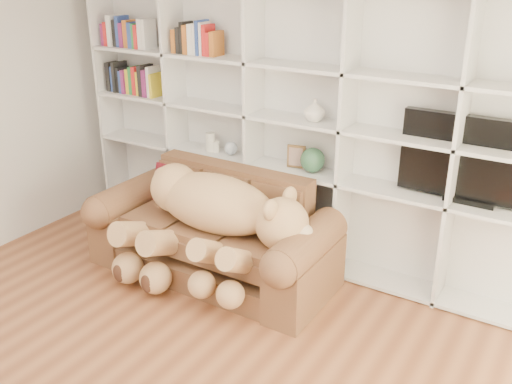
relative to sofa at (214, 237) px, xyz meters
The scene contains 12 objects.
wall_back 1.38m from the sofa, 59.92° to the left, with size 5.00×0.02×2.70m, color silver.
bookshelf 1.20m from the sofa, 71.24° to the left, with size 4.43×0.35×2.40m.
sofa is the anchor object (origin of this frame).
teddy_bear 0.35m from the sofa, 61.90° to the right, with size 1.61×0.87×0.93m.
throw_pillow 0.65m from the sofa, 164.99° to the left, with size 0.38×0.12×0.38m, color #5E1016.
tv 2.20m from the sofa, 19.10° to the left, with size 1.11×0.18×0.65m.
picture_frame 0.99m from the sofa, 53.45° to the left, with size 0.16×0.03×0.20m, color brown.
green_vase 1.07m from the sofa, 45.06° to the left, with size 0.21×0.21×0.21m, color #2E5A3B.
figurine_tall 0.99m from the sofa, 127.11° to the left, with size 0.09×0.09×0.18m, color silver.
figurine_short 0.93m from the sofa, 123.05° to the left, with size 0.06×0.06×0.10m, color silver.
snow_globe 0.89m from the sofa, 110.56° to the left, with size 0.12×0.12×0.12m, color silver.
shelf_vase 1.38m from the sofa, 45.09° to the left, with size 0.18×0.18×0.18m, color silver.
Camera 1 is at (2.15, -1.84, 2.58)m, focal length 40.00 mm.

